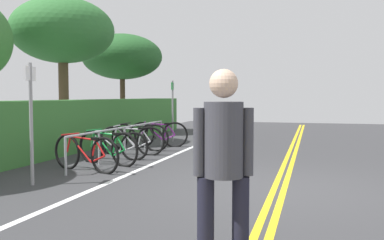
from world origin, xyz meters
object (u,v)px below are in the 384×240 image
(pedestrian, at_px, (223,160))
(sign_post_near, at_px, (31,111))
(sign_post_far, at_px, (173,105))
(tree_extra, at_px, (122,57))
(bicycle_1, at_px, (107,148))
(bicycle_5, at_px, (158,135))
(bicycle_4, at_px, (140,137))
(bike_rack, at_px, (125,134))
(bicycle_3, at_px, (132,141))
(bicycle_0, at_px, (85,153))
(bicycle_2, at_px, (114,145))
(tree_far_right, at_px, (63,31))

(pedestrian, bearing_deg, sign_post_near, 54.63)
(sign_post_far, xyz_separation_m, tree_extra, (2.42, 2.96, 1.86))
(sign_post_near, height_order, tree_extra, tree_extra)
(tree_extra, bearing_deg, bicycle_1, -157.12)
(sign_post_far, bearing_deg, bicycle_1, -178.37)
(pedestrian, relative_size, tree_extra, 0.43)
(bicycle_5, xyz_separation_m, pedestrian, (-8.39, -3.71, 0.63))
(sign_post_near, bearing_deg, bicycle_4, 0.75)
(bike_rack, relative_size, pedestrian, 3.06)
(bike_rack, relative_size, bicycle_5, 3.15)
(sign_post_far, relative_size, tree_extra, 0.50)
(bike_rack, height_order, bicycle_1, bicycle_1)
(bike_rack, xyz_separation_m, bicycle_1, (-1.21, -0.15, -0.19))
(bicycle_4, xyz_separation_m, pedestrian, (-7.54, -3.95, 0.63))
(bicycle_4, bearing_deg, bicycle_3, -169.38)
(bike_rack, bearing_deg, bicycle_0, -177.15)
(bicycle_2, xyz_separation_m, bicycle_4, (1.76, 0.08, 0.04))
(bicycle_3, relative_size, bicycle_5, 1.05)
(bicycle_2, relative_size, pedestrian, 1.01)
(bicycle_4, relative_size, sign_post_near, 0.85)
(bike_rack, relative_size, sign_post_near, 2.56)
(bike_rack, distance_m, bicycle_1, 1.23)
(bicycle_4, bearing_deg, sign_post_far, -3.32)
(tree_extra, bearing_deg, bicycle_2, -156.42)
(bicycle_0, distance_m, bicycle_5, 4.18)
(bicycle_0, bearing_deg, bicycle_4, 4.11)
(bicycle_3, xyz_separation_m, sign_post_far, (3.38, 0.03, 0.86))
(bike_rack, bearing_deg, bicycle_2, 173.46)
(bicycle_1, xyz_separation_m, pedestrian, (-5.07, -3.67, 0.63))
(bicycle_5, height_order, pedestrian, pedestrian)
(sign_post_near, height_order, tree_far_right, tree_far_right)
(tree_extra, bearing_deg, tree_far_right, 178.42)
(bike_rack, relative_size, bicycle_1, 3.09)
(bicycle_0, relative_size, bicycle_5, 1.05)
(sign_post_near, bearing_deg, pedestrian, -125.37)
(bicycle_2, bearing_deg, pedestrian, -146.21)
(sign_post_far, bearing_deg, tree_far_right, 118.03)
(bicycle_1, xyz_separation_m, bicycle_5, (3.31, 0.04, 0.00))
(bicycle_0, height_order, sign_post_near, sign_post_near)
(bicycle_3, relative_size, sign_post_near, 0.85)
(pedestrian, distance_m, sign_post_near, 4.77)
(bicycle_3, distance_m, sign_post_near, 3.97)
(bicycle_4, bearing_deg, sign_post_near, -179.25)
(bicycle_0, xyz_separation_m, bicycle_3, (2.43, 0.07, 0.01))
(bicycle_4, bearing_deg, bicycle_2, -177.40)
(bicycle_0, relative_size, sign_post_near, 0.85)
(bicycle_1, distance_m, bicycle_3, 1.56)
(tree_far_right, bearing_deg, bicycle_3, -119.33)
(bicycle_3, relative_size, pedestrian, 1.02)
(sign_post_near, xyz_separation_m, sign_post_far, (7.25, -0.08, -0.03))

